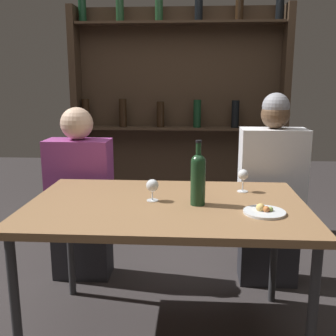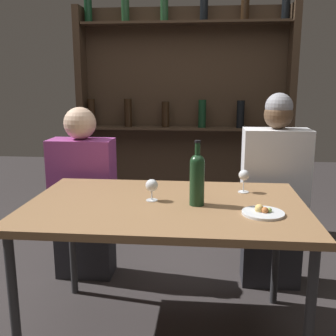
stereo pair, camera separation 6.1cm
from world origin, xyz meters
The scene contains 9 objects.
ground_plane centered at (0.00, 0.00, 0.00)m, with size 10.00×10.00×0.00m, color #332D2D.
dining_table centered at (0.00, 0.00, 0.70)m, with size 1.40×0.90×0.76m.
wine_rack_wall centered at (0.00, 1.67, 1.07)m, with size 1.90×0.21×2.11m.
wine_bottle centered at (0.16, -0.02, 0.90)m, with size 0.07×0.07×0.32m.
wine_glass_0 centered at (0.41, 0.23, 0.85)m, with size 0.06×0.06×0.13m.
wine_glass_1 centered at (-0.07, 0.03, 0.83)m, with size 0.06×0.06×0.11m.
food_plate_0 centered at (0.47, -0.14, 0.77)m, with size 0.20×0.20×0.05m.
seated_person_left centered at (-0.64, 0.66, 0.56)m, with size 0.43×0.22×1.19m.
seated_person_right centered at (0.65, 0.66, 0.61)m, with size 0.42×0.22×1.29m.
Camera 2 is at (0.19, -1.90, 1.35)m, focal length 42.00 mm.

